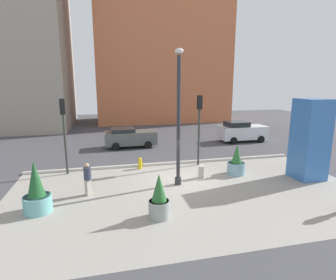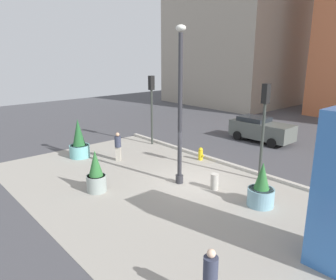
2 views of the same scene
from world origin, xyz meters
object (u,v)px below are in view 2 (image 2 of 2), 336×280
Objects in this scene: traffic_light_far_side at (152,99)px; pedestrian_on_sidewalk at (118,145)px; lamp_post at (180,111)px; concrete_bollard at (215,182)px; potted_plant_near_left at (261,190)px; traffic_light_corner at (264,116)px; car_intersection at (261,129)px; potted_plant_curbside at (79,143)px; potted_plant_by_pillar at (96,175)px; pedestrian_by_curb at (210,276)px; fire_hydrant at (201,154)px.

traffic_light_far_side is 2.75× the size of pedestrian_on_sidewalk.
lamp_post is 3.55m from concrete_bollard.
lamp_post reaches higher than traffic_light_far_side.
concrete_bollard is (-2.28, -0.17, -0.30)m from potted_plant_near_left.
traffic_light_corner is 1.07× the size of car_intersection.
potted_plant_curbside is 8.67m from concrete_bollard.
potted_plant_by_pillar is 0.41× the size of traffic_light_corner.
potted_plant_by_pillar is 2.54× the size of concrete_bollard.
pedestrian_on_sidewalk reaches higher than pedestrian_by_curb.
potted_plant_near_left is 6.04m from pedestrian_by_curb.
traffic_light_corner reaches higher than car_intersection.
potted_plant_by_pillar is 0.42× the size of traffic_light_far_side.
potted_plant_curbside is 1.39× the size of pedestrian_on_sidewalk.
pedestrian_by_curb is at bearing -22.17° from pedestrian_on_sidewalk.
potted_plant_near_left is 10.90m from potted_plant_curbside.
potted_plant_near_left is 10.14m from car_intersection.
potted_plant_near_left reaches higher than car_intersection.
lamp_post reaches higher than potted_plant_near_left.
concrete_bollard is 3.81m from traffic_light_corner.
fire_hydrant is at bearing 49.72° from pedestrian_on_sidewalk.
traffic_light_corner reaches higher than traffic_light_far_side.
lamp_post is 9.83m from car_intersection.
concrete_bollard is at bearing 9.33° from pedestrian_on_sidewalk.
lamp_post is 1.65× the size of car_intersection.
traffic_light_corner is at bearing 54.46° from lamp_post.
potted_plant_near_left reaches higher than fire_hydrant.
fire_hydrant is (0.09, 6.65, -0.43)m from potted_plant_by_pillar.
pedestrian_on_sidewalk is (-4.69, -0.36, -2.56)m from lamp_post.
potted_plant_by_pillar is at bearing 170.29° from pedestrian_by_curb.
potted_plant_near_left reaches higher than concrete_bollard.
pedestrian_by_curb is (7.79, -14.09, 0.02)m from car_intersection.
potted_plant_by_pillar is at bearing -117.04° from lamp_post.
potted_plant_near_left is 6.02m from fire_hydrant.
potted_plant_curbside is (-6.72, -1.73, -2.60)m from lamp_post.
fire_hydrant is (-5.52, 2.39, -0.31)m from potted_plant_near_left.
concrete_bollard is (3.33, 4.09, -0.42)m from potted_plant_by_pillar.
traffic_light_corner reaches higher than potted_plant_near_left.
pedestrian_on_sidewalk is at bearing -170.67° from concrete_bollard.
traffic_light_corner is 8.14m from pedestrian_on_sidewalk.
potted_plant_near_left is 8.65m from pedestrian_on_sidewalk.
potted_plant_near_left is 1.16× the size of pedestrian_by_curb.
fire_hydrant is 6.12m from car_intersection.
pedestrian_on_sidewalk is at bearing 33.94° from potted_plant_curbside.
car_intersection is 2.62× the size of pedestrian_on_sidewalk.
potted_plant_near_left is 2.31m from concrete_bollard.
traffic_light_corner is (2.28, 3.20, -0.34)m from lamp_post.
pedestrian_on_sidewalk is at bearing -130.28° from fire_hydrant.
lamp_post is 9.51× the size of fire_hydrant.
potted_plant_curbside is at bearing -151.34° from traffic_light_corner.
lamp_post is 5.36m from pedestrian_on_sidewalk.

